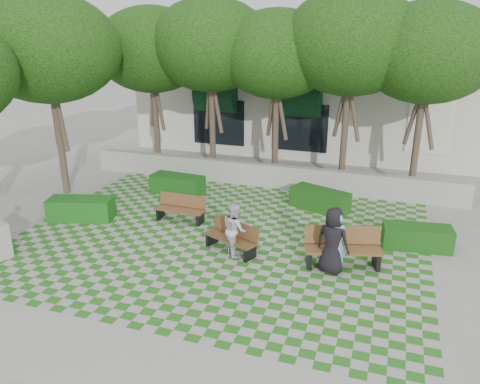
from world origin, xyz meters
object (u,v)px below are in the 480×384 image
(bench_east, at_px, (343,248))
(bench_west, at_px, (181,209))
(hedge_midright, at_px, (320,200))
(hedge_midleft, at_px, (178,184))
(bench_mid, at_px, (232,238))
(hedge_west, at_px, (81,209))
(hedge_east, at_px, (417,237))
(person_white, at_px, (234,229))
(person_dark, at_px, (333,241))
(person_blue, at_px, (335,243))

(bench_east, distance_m, bench_west, 5.56)
(hedge_midright, bearing_deg, hedge_midleft, -179.17)
(bench_west, bearing_deg, bench_mid, -32.21)
(bench_east, xyz_separation_m, bench_mid, (-3.06, -0.16, -0.09))
(bench_west, xyz_separation_m, hedge_west, (-3.17, -0.94, -0.05))
(hedge_east, distance_m, person_white, 5.27)
(hedge_midleft, bearing_deg, person_dark, -33.26)
(bench_mid, bearing_deg, bench_west, 169.19)
(bench_mid, distance_m, person_blue, 2.93)
(bench_mid, xyz_separation_m, person_white, (0.13, -0.15, 0.35))
(bench_west, distance_m, hedge_west, 3.31)
(hedge_midright, xyz_separation_m, person_blue, (1.07, -4.25, 0.48))
(hedge_midright, bearing_deg, person_dark, -76.76)
(hedge_east, xyz_separation_m, hedge_midleft, (-8.55, 2.01, 0.02))
(hedge_midright, relative_size, hedge_midleft, 1.00)
(bench_west, bearing_deg, person_dark, -18.35)
(hedge_midright, height_order, person_blue, person_blue)
(bench_west, bearing_deg, bench_east, -13.04)
(hedge_west, xyz_separation_m, person_dark, (8.33, -0.91, 0.53))
(person_white, bearing_deg, hedge_midleft, 2.58)
(person_white, bearing_deg, bench_mid, 0.46)
(hedge_west, relative_size, person_dark, 1.16)
(bench_west, bearing_deg, hedge_west, -162.25)
(person_dark, relative_size, person_white, 1.17)
(person_blue, bearing_deg, bench_east, -114.92)
(person_blue, bearing_deg, hedge_midright, -79.13)
(person_white, bearing_deg, bench_east, -123.90)
(hedge_west, distance_m, person_dark, 8.39)
(hedge_east, height_order, person_dark, person_dark)
(person_blue, height_order, person_dark, person_dark)
(bench_east, height_order, person_dark, person_dark)
(bench_west, bearing_deg, hedge_midleft, 119.36)
(bench_mid, height_order, hedge_midleft, bench_mid)
(person_white, bearing_deg, bench_west, 15.54)
(hedge_midright, bearing_deg, person_white, -112.38)
(hedge_midleft, bearing_deg, bench_east, -29.39)
(hedge_midright, distance_m, person_blue, 4.41)
(hedge_midright, bearing_deg, hedge_west, -155.25)
(bench_west, xyz_separation_m, person_blue, (5.21, -1.81, 0.42))
(hedge_west, bearing_deg, person_white, -7.61)
(hedge_midright, relative_size, person_blue, 1.22)
(hedge_east, bearing_deg, hedge_west, -172.97)
(bench_west, distance_m, person_blue, 5.53)
(hedge_west, bearing_deg, hedge_midleft, 59.80)
(bench_mid, distance_m, person_white, 0.40)
(hedge_east, height_order, person_blue, person_blue)
(bench_east, xyz_separation_m, hedge_midright, (-1.24, 3.82, -0.15))
(bench_west, distance_m, person_dark, 5.49)
(bench_mid, height_order, person_dark, person_dark)
(hedge_midright, height_order, hedge_midleft, hedge_midright)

